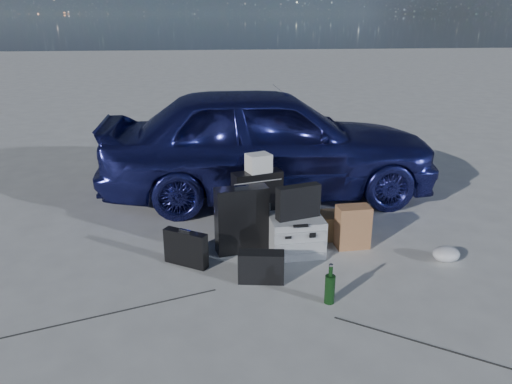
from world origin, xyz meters
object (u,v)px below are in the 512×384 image
(pelican_case, at_px, (296,235))
(suitcase_right, at_px, (257,200))
(suitcase_left, at_px, (242,220))
(duffel_bag, at_px, (248,224))
(car, at_px, (268,141))
(cardboard_box, at_px, (332,225))
(green_bottle, at_px, (330,284))
(briefcase, at_px, (186,248))

(pelican_case, bearing_deg, suitcase_right, 112.58)
(suitcase_left, bearing_deg, suitcase_right, 57.96)
(suitcase_right, height_order, duffel_bag, suitcase_right)
(car, bearing_deg, suitcase_left, 163.39)
(cardboard_box, bearing_deg, car, 110.13)
(car, xyz_separation_m, green_bottle, (0.16, -2.62, -0.54))
(suitcase_left, bearing_deg, briefcase, -167.07)
(cardboard_box, height_order, green_bottle, green_bottle)
(suitcase_left, relative_size, duffel_bag, 0.97)
(suitcase_right, bearing_deg, pelican_case, -80.14)
(pelican_case, xyz_separation_m, suitcase_right, (-0.31, 0.65, 0.13))
(suitcase_left, xyz_separation_m, suitcase_right, (0.21, 0.55, -0.01))
(suitcase_right, relative_size, cardboard_box, 1.85)
(car, xyz_separation_m, suitcase_left, (-0.47, -1.60, -0.38))
(car, bearing_deg, briefcase, 150.94)
(car, distance_m, suitcase_right, 1.14)
(duffel_bag, bearing_deg, cardboard_box, 0.31)
(duffel_bag, relative_size, cardboard_box, 1.98)
(briefcase, xyz_separation_m, suitcase_right, (0.75, 0.79, 0.15))
(car, distance_m, green_bottle, 2.68)
(green_bottle, bearing_deg, suitcase_left, 121.45)
(pelican_case, distance_m, duffel_bag, 0.56)
(car, bearing_deg, duffel_bag, 163.79)
(briefcase, bearing_deg, suitcase_right, 78.94)
(briefcase, height_order, cardboard_box, briefcase)
(briefcase, xyz_separation_m, suitcase_left, (0.54, 0.24, 0.16))
(suitcase_left, bearing_deg, cardboard_box, 2.04)
(pelican_case, relative_size, suitcase_left, 0.77)
(suitcase_right, xyz_separation_m, duffel_bag, (-0.13, -0.29, -0.15))
(duffel_bag, bearing_deg, pelican_case, -36.73)
(suitcase_right, distance_m, green_bottle, 1.64)
(duffel_bag, xyz_separation_m, cardboard_box, (0.88, -0.04, -0.04))
(briefcase, bearing_deg, car, 93.78)
(suitcase_left, bearing_deg, duffel_bag, 60.76)
(car, relative_size, green_bottle, 12.42)
(car, bearing_deg, pelican_case, -178.52)
(car, height_order, pelican_case, car)
(pelican_case, height_order, suitcase_left, suitcase_left)
(pelican_case, height_order, duffel_bag, pelican_case)
(briefcase, bearing_deg, pelican_case, 40.32)
(suitcase_right, distance_m, duffel_bag, 0.35)
(car, height_order, suitcase_right, car)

